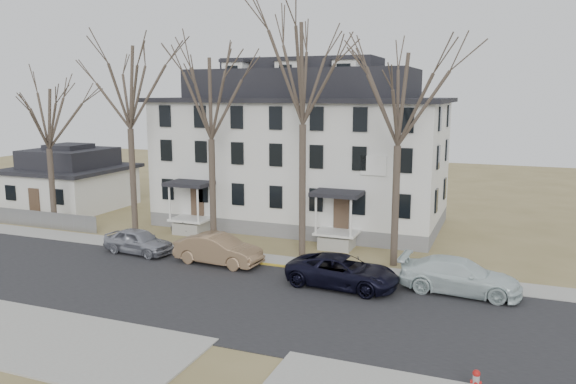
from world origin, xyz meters
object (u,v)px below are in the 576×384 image
at_px(tree_far_left, 128,81).
at_px(tree_center, 303,66).
at_px(tree_mid_right, 399,93).
at_px(tree_bungalow, 47,114).
at_px(car_tan, 218,250).
at_px(boarding_house, 302,151).
at_px(car_white, 460,277).
at_px(small_house, 71,181).
at_px(fire_hydrant, 476,382).
at_px(tree_mid_left, 210,93).
at_px(car_navy, 343,272).
at_px(car_silver, 138,242).
at_px(bicycle_left, 181,228).

distance_m(tree_far_left, tree_center, 12.02).
bearing_deg(tree_center, tree_mid_right, 0.00).
relative_size(tree_bungalow, car_tan, 2.12).
relative_size(boarding_house, car_white, 3.63).
bearing_deg(tree_bungalow, boarding_house, 27.01).
xyz_separation_m(small_house, tree_center, (23.00, -6.20, 8.84)).
bearing_deg(boarding_house, tree_center, -69.80).
xyz_separation_m(small_house, fire_hydrant, (33.62, -19.00, -1.82)).
relative_size(tree_bungalow, fire_hydrant, 12.82).
height_order(tree_mid_left, tree_bungalow, tree_mid_left).
bearing_deg(small_house, tree_mid_left, -20.03).
distance_m(boarding_house, car_white, 17.46).
height_order(small_house, tree_far_left, tree_far_left).
height_order(tree_far_left, tree_mid_left, tree_far_left).
distance_m(tree_mid_left, tree_center, 6.18).
bearing_deg(tree_mid_left, tree_mid_right, 0.00).
height_order(tree_center, car_navy, tree_center).
xyz_separation_m(tree_far_left, tree_bungalow, (-7.00, 0.00, -2.22)).
bearing_deg(car_silver, car_navy, -89.41).
relative_size(tree_mid_left, tree_bungalow, 1.18).
height_order(tree_mid_right, bicycle_left, tree_mid_right).
height_order(tree_mid_right, car_tan, tree_mid_right).
xyz_separation_m(car_tan, fire_hydrant, (14.39, -9.32, -0.41)).
relative_size(tree_bungalow, bicycle_left, 5.88).
bearing_deg(boarding_house, small_house, -174.41).
distance_m(boarding_house, fire_hydrant, 25.48).
distance_m(small_house, car_silver, 16.80).
height_order(boarding_house, tree_far_left, tree_far_left).
xyz_separation_m(car_white, bicycle_left, (-18.76, 4.91, -0.35)).
bearing_deg(tree_center, boarding_house, 110.20).
xyz_separation_m(tree_far_left, car_white, (21.33, -3.34, -9.51)).
relative_size(tree_far_left, car_white, 2.39).
distance_m(tree_mid_right, car_silver, 17.55).
bearing_deg(boarding_house, car_navy, -61.80).
bearing_deg(tree_mid_right, tree_center, 180.00).
bearing_deg(tree_bungalow, fire_hydrant, -23.38).
height_order(tree_bungalow, fire_hydrant, tree_bungalow).
relative_size(tree_center, tree_bungalow, 1.36).
distance_m(tree_mid_right, fire_hydrant, 16.56).
bearing_deg(car_white, small_house, 76.26).
relative_size(tree_center, tree_mid_right, 1.15).
height_order(tree_mid_right, tree_bungalow, tree_mid_right).
xyz_separation_m(tree_bungalow, fire_hydrant, (29.62, -12.80, -7.69)).
distance_m(boarding_house, bicycle_left, 10.42).
distance_m(boarding_house, tree_mid_left, 9.66).
bearing_deg(bicycle_left, tree_mid_right, -85.06).
bearing_deg(car_navy, fire_hydrant, -135.82).
distance_m(tree_far_left, car_silver, 10.52).
height_order(tree_center, car_white, tree_center).
distance_m(car_silver, car_white, 18.60).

